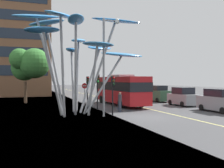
{
  "coord_description": "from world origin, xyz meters",
  "views": [
    {
      "loc": [
        -9.2,
        -18.7,
        3.0
      ],
      "look_at": [
        -0.16,
        7.76,
        2.5
      ],
      "focal_mm": 41.61,
      "sensor_mm": 36.0,
      "label": 1
    }
  ],
  "objects": [
    {
      "name": "leaf_sculpture",
      "position": [
        -4.67,
        4.11,
        6.57
      ],
      "size": [
        12.13,
        10.91,
        8.71
      ],
      "color": "#9EA0A5",
      "rests_on": "ground"
    },
    {
      "name": "car_parked_near",
      "position": [
        7.93,
        0.68,
        1.0
      ],
      "size": [
        2.02,
        4.54,
        2.12
      ],
      "color": "gray",
      "rests_on": "ground"
    },
    {
      "name": "red_bus",
      "position": [
        1.51,
        9.61,
        1.93
      ],
      "size": [
        2.97,
        10.88,
        3.53
      ],
      "color": "red",
      "rests_on": "ground"
    },
    {
      "name": "traffic_light_kerb_far",
      "position": [
        -2.32,
        5.78,
        2.52
      ],
      "size": [
        0.28,
        0.42,
        3.48
      ],
      "color": "black",
      "rests_on": "ground"
    },
    {
      "name": "ground",
      "position": [
        -0.63,
        0.0,
        -0.05
      ],
      "size": [
        120.0,
        240.0,
        0.1
      ],
      "color": "#424244"
    },
    {
      "name": "car_parked_mid",
      "position": [
        8.07,
        6.71,
        0.98
      ],
      "size": [
        2.06,
        3.94,
        2.09
      ],
      "color": "gray",
      "rests_on": "ground"
    },
    {
      "name": "pedestrian",
      "position": [
        -0.78,
        3.69,
        0.92
      ],
      "size": [
        0.34,
        0.34,
        1.82
      ],
      "color": "#2D3342",
      "rests_on": "ground"
    },
    {
      "name": "street_lamp",
      "position": [
        -2.77,
        1.3,
        5.04
      ],
      "size": [
        1.47,
        0.44,
        7.98
      ],
      "color": "gray",
      "rests_on": "ground"
    },
    {
      "name": "car_parked_far",
      "position": [
        8.07,
        12.49,
        1.03
      ],
      "size": [
        1.92,
        4.23,
        2.18
      ],
      "color": "#2D5138",
      "rests_on": "ground"
    },
    {
      "name": "tree_pavement_near",
      "position": [
        -8.56,
        16.21,
        4.94
      ],
      "size": [
        5.0,
        5.02,
        6.96
      ],
      "color": "brown",
      "rests_on": "ground"
    },
    {
      "name": "traffic_light_kerb_near",
      "position": [
        -2.23,
        1.47,
        2.38
      ],
      "size": [
        0.28,
        0.42,
        3.28
      ],
      "color": "black",
      "rests_on": "ground"
    },
    {
      "name": "no_entry_sign",
      "position": [
        -2.79,
        9.52,
        1.72
      ],
      "size": [
        0.6,
        0.12,
        2.58
      ],
      "color": "gray",
      "rests_on": "ground"
    },
    {
      "name": "car_side_street",
      "position": [
        8.15,
        19.58,
        1.04
      ],
      "size": [
        2.05,
        4.34,
        2.22
      ],
      "color": "#2D5138",
      "rests_on": "ground"
    },
    {
      "name": "traffic_light_island_mid",
      "position": [
        -2.48,
        9.34,
        2.41
      ],
      "size": [
        0.28,
        0.42,
        3.32
      ],
      "color": "black",
      "rests_on": "ground"
    }
  ]
}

